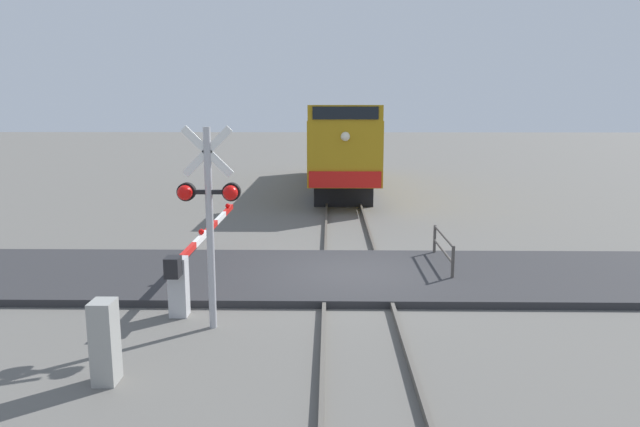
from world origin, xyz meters
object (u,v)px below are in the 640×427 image
(crossing_gate, at_px, (191,261))
(guard_railing, at_px, (443,247))
(locomotive, at_px, (341,146))
(crossing_signal, at_px, (209,206))
(utility_cabinet, at_px, (105,342))

(crossing_gate, xyz_separation_m, guard_railing, (6.01, 2.36, -0.23))
(locomotive, height_order, crossing_gate, locomotive)
(crossing_signal, relative_size, guard_railing, 1.52)
(crossing_signal, distance_m, guard_railing, 6.85)
(utility_cabinet, bearing_deg, guard_railing, 44.97)
(crossing_signal, relative_size, utility_cabinet, 2.94)
(crossing_signal, height_order, utility_cabinet, crossing_signal)
(locomotive, height_order, utility_cabinet, locomotive)
(crossing_gate, height_order, guard_railing, crossing_gate)
(crossing_gate, distance_m, guard_railing, 6.45)
(locomotive, distance_m, crossing_gate, 17.91)
(locomotive, relative_size, crossing_signal, 3.99)
(crossing_gate, xyz_separation_m, utility_cabinet, (-0.39, -4.03, -0.19))
(guard_railing, bearing_deg, crossing_gate, -158.59)
(crossing_signal, height_order, crossing_gate, crossing_signal)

